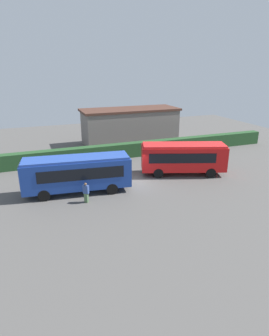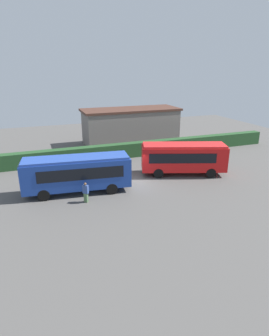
{
  "view_description": "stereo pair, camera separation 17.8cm",
  "coord_description": "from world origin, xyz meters",
  "views": [
    {
      "loc": [
        -9.2,
        -24.43,
        10.63
      ],
      "look_at": [
        -0.09,
        -0.3,
        1.47
      ],
      "focal_mm": 30.61,
      "sensor_mm": 36.0,
      "label": 1
    },
    {
      "loc": [
        -9.03,
        -24.49,
        10.63
      ],
      "look_at": [
        -0.09,
        -0.3,
        1.47
      ],
      "focal_mm": 30.61,
      "sensor_mm": 36.0,
      "label": 2
    }
  ],
  "objects": [
    {
      "name": "ground_plane",
      "position": [
        0.0,
        0.0,
        0.0
      ],
      "size": [
        64.0,
        64.0,
        0.0
      ],
      "primitive_type": "plane",
      "color": "#514F4C"
    },
    {
      "name": "depot_building",
      "position": [
        4.71,
        14.26,
        2.52
      ],
      "size": [
        13.86,
        5.36,
        5.01
      ],
      "color": "slate",
      "rests_on": "ground_plane"
    },
    {
      "name": "person_center",
      "position": [
        7.11,
        2.47,
        0.87
      ],
      "size": [
        0.56,
        0.44,
        1.66
      ],
      "rotation": [
        0.0,
        0.0,
        1.15
      ],
      "color": "silver",
      "rests_on": "ground_plane"
    },
    {
      "name": "hedge_row",
      "position": [
        0.0,
        7.83,
        0.87
      ],
      "size": [
        44.0,
        1.15,
        1.75
      ],
      "primitive_type": "cube",
      "color": "#234724",
      "rests_on": "ground_plane"
    },
    {
      "name": "person_right",
      "position": [
        9.0,
        1.05,
        0.85
      ],
      "size": [
        0.26,
        0.49,
        1.64
      ],
      "rotation": [
        0.0,
        0.0,
        3.15
      ],
      "color": "black",
      "rests_on": "ground_plane"
    },
    {
      "name": "bus_red",
      "position": [
        5.45,
        0.1,
        1.85
      ],
      "size": [
        8.88,
        5.15,
        3.22
      ],
      "rotation": [
        0.0,
        0.0,
        -0.34
      ],
      "color": "red",
      "rests_on": "ground_plane"
    },
    {
      "name": "person_left",
      "position": [
        -5.34,
        -2.95,
        0.91
      ],
      "size": [
        0.53,
        0.51,
        1.74
      ],
      "rotation": [
        0.0,
        0.0,
        0.85
      ],
      "color": "#4C6B47",
      "rests_on": "ground_plane"
    },
    {
      "name": "bus_blue",
      "position": [
        -5.62,
        -0.71,
        1.88
      ],
      "size": [
        9.56,
        3.53,
        3.28
      ],
      "rotation": [
        0.0,
        0.0,
        3.02
      ],
      "color": "navy",
      "rests_on": "ground_plane"
    }
  ]
}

